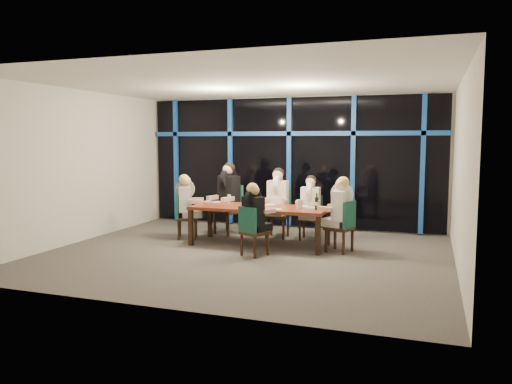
{
  "coord_description": "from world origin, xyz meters",
  "views": [
    {
      "loc": [
        3.07,
        -8.12,
        2.02
      ],
      "look_at": [
        0.0,
        0.6,
        1.05
      ],
      "focal_mm": 35.0,
      "sensor_mm": 36.0,
      "label": 1
    }
  ],
  "objects_px": {
    "diner_far_mid": "(277,192)",
    "diner_end_left": "(187,197)",
    "water_pitcher": "(299,204)",
    "chair_near_mid": "(252,229)",
    "chair_far_right": "(311,215)",
    "diner_far_right": "(310,198)",
    "chair_end_right": "(344,224)",
    "diner_near_mid": "(255,208)",
    "chair_end_left": "(183,214)",
    "dining_table": "(259,210)",
    "chair_far_mid": "(278,211)",
    "wine_bottle": "(317,203)",
    "diner_far_left": "(227,188)",
    "diner_end_right": "(340,203)",
    "chair_far_left": "(230,207)"
  },
  "relations": [
    {
      "from": "chair_far_left",
      "to": "wine_bottle",
      "type": "xyz_separation_m",
      "value": [
        2.12,
        -1.03,
        0.28
      ]
    },
    {
      "from": "diner_end_left",
      "to": "water_pitcher",
      "type": "height_order",
      "value": "diner_end_left"
    },
    {
      "from": "water_pitcher",
      "to": "chair_near_mid",
      "type": "bearing_deg",
      "value": -125.92
    },
    {
      "from": "diner_far_left",
      "to": "diner_far_mid",
      "type": "distance_m",
      "value": 1.12
    },
    {
      "from": "chair_end_left",
      "to": "water_pitcher",
      "type": "distance_m",
      "value": 2.52
    },
    {
      "from": "chair_far_right",
      "to": "diner_far_right",
      "type": "bearing_deg",
      "value": -90.0
    },
    {
      "from": "diner_far_left",
      "to": "diner_near_mid",
      "type": "relative_size",
      "value": 1.2
    },
    {
      "from": "chair_near_mid",
      "to": "diner_end_left",
      "type": "xyz_separation_m",
      "value": [
        -1.77,
        1.03,
        0.38
      ]
    },
    {
      "from": "dining_table",
      "to": "diner_far_left",
      "type": "distance_m",
      "value": 1.37
    },
    {
      "from": "chair_far_mid",
      "to": "chair_end_right",
      "type": "height_order",
      "value": "chair_far_mid"
    },
    {
      "from": "dining_table",
      "to": "chair_far_right",
      "type": "bearing_deg",
      "value": 49.19
    },
    {
      "from": "chair_far_mid",
      "to": "diner_far_right",
      "type": "xyz_separation_m",
      "value": [
        0.7,
        -0.1,
        0.3
      ]
    },
    {
      "from": "chair_near_mid",
      "to": "wine_bottle",
      "type": "relative_size",
      "value": 2.78
    },
    {
      "from": "diner_near_mid",
      "to": "chair_near_mid",
      "type": "bearing_deg",
      "value": 90.0
    },
    {
      "from": "chair_far_left",
      "to": "chair_far_right",
      "type": "relative_size",
      "value": 1.18
    },
    {
      "from": "chair_far_mid",
      "to": "wine_bottle",
      "type": "bearing_deg",
      "value": -45.85
    },
    {
      "from": "chair_end_right",
      "to": "diner_far_mid",
      "type": "height_order",
      "value": "diner_far_mid"
    },
    {
      "from": "chair_far_mid",
      "to": "chair_near_mid",
      "type": "relative_size",
      "value": 1.13
    },
    {
      "from": "chair_end_left",
      "to": "water_pitcher",
      "type": "relative_size",
      "value": 5.07
    },
    {
      "from": "chair_far_right",
      "to": "diner_far_mid",
      "type": "distance_m",
      "value": 0.83
    },
    {
      "from": "wine_bottle",
      "to": "chair_far_right",
      "type": "bearing_deg",
      "value": 108.51
    },
    {
      "from": "diner_far_mid",
      "to": "diner_far_right",
      "type": "height_order",
      "value": "diner_far_mid"
    },
    {
      "from": "chair_end_right",
      "to": "chair_near_mid",
      "type": "xyz_separation_m",
      "value": [
        -1.46,
        -0.82,
        -0.03
      ]
    },
    {
      "from": "diner_far_right",
      "to": "chair_end_left",
      "type": "bearing_deg",
      "value": -162.61
    },
    {
      "from": "chair_far_mid",
      "to": "wine_bottle",
      "type": "distance_m",
      "value": 1.49
    },
    {
      "from": "diner_far_left",
      "to": "diner_end_left",
      "type": "xyz_separation_m",
      "value": [
        -0.59,
        -0.74,
        -0.14
      ]
    },
    {
      "from": "dining_table",
      "to": "chair_end_left",
      "type": "distance_m",
      "value": 1.69
    },
    {
      "from": "wine_bottle",
      "to": "chair_far_mid",
      "type": "bearing_deg",
      "value": 135.25
    },
    {
      "from": "diner_near_mid",
      "to": "diner_far_right",
      "type": "bearing_deg",
      "value": -85.35
    },
    {
      "from": "diner_far_right",
      "to": "water_pitcher",
      "type": "relative_size",
      "value": 4.89
    },
    {
      "from": "dining_table",
      "to": "wine_bottle",
      "type": "distance_m",
      "value": 1.15
    },
    {
      "from": "chair_end_left",
      "to": "water_pitcher",
      "type": "bearing_deg",
      "value": -116.9
    },
    {
      "from": "diner_far_right",
      "to": "chair_far_mid",
      "type": "bearing_deg",
      "value": 172.59
    },
    {
      "from": "chair_end_left",
      "to": "diner_end_right",
      "type": "xyz_separation_m",
      "value": [
        3.22,
        -0.15,
        0.39
      ]
    },
    {
      "from": "chair_far_right",
      "to": "chair_end_right",
      "type": "bearing_deg",
      "value": -50.01
    },
    {
      "from": "chair_end_right",
      "to": "diner_end_left",
      "type": "height_order",
      "value": "diner_end_left"
    },
    {
      "from": "chair_far_left",
      "to": "chair_end_right",
      "type": "xyz_separation_m",
      "value": [
        2.61,
        -1.03,
        -0.07
      ]
    },
    {
      "from": "diner_near_mid",
      "to": "chair_far_right",
      "type": "bearing_deg",
      "value": -84.6
    },
    {
      "from": "diner_far_left",
      "to": "diner_near_mid",
      "type": "distance_m",
      "value": 2.1
    },
    {
      "from": "chair_end_left",
      "to": "diner_end_left",
      "type": "xyz_separation_m",
      "value": [
        0.07,
        0.03,
        0.36
      ]
    },
    {
      "from": "chair_end_right",
      "to": "diner_end_right",
      "type": "bearing_deg",
      "value": -90.0
    },
    {
      "from": "chair_far_left",
      "to": "diner_far_right",
      "type": "bearing_deg",
      "value": 17.27
    },
    {
      "from": "water_pitcher",
      "to": "diner_near_mid",
      "type": "bearing_deg",
      "value": -127.0
    },
    {
      "from": "diner_far_mid",
      "to": "diner_near_mid",
      "type": "relative_size",
      "value": 1.13
    },
    {
      "from": "dining_table",
      "to": "diner_end_right",
      "type": "distance_m",
      "value": 1.57
    },
    {
      "from": "diner_far_mid",
      "to": "diner_end_left",
      "type": "distance_m",
      "value": 1.86
    },
    {
      "from": "diner_end_right",
      "to": "wine_bottle",
      "type": "height_order",
      "value": "diner_end_right"
    },
    {
      "from": "diner_far_mid",
      "to": "wine_bottle",
      "type": "xyz_separation_m",
      "value": [
        1.03,
        -0.94,
        -0.07
      ]
    },
    {
      "from": "chair_end_left",
      "to": "wine_bottle",
      "type": "bearing_deg",
      "value": -116.15
    },
    {
      "from": "diner_end_left",
      "to": "chair_near_mid",
      "type": "bearing_deg",
      "value": -142.75
    }
  ]
}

